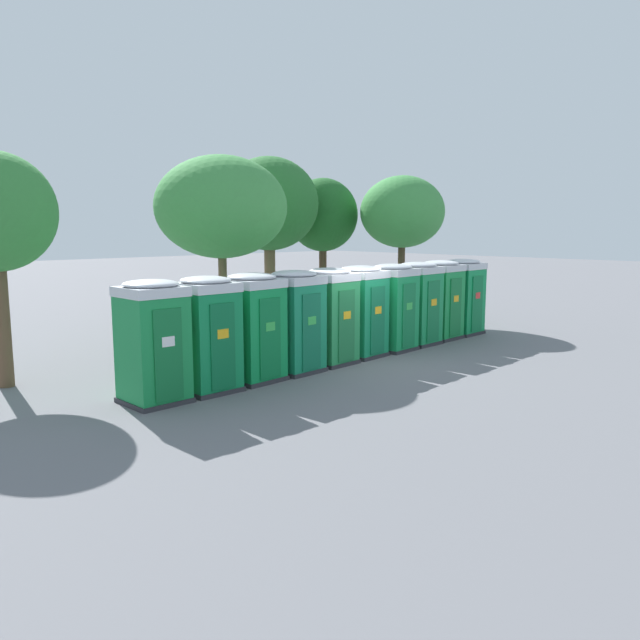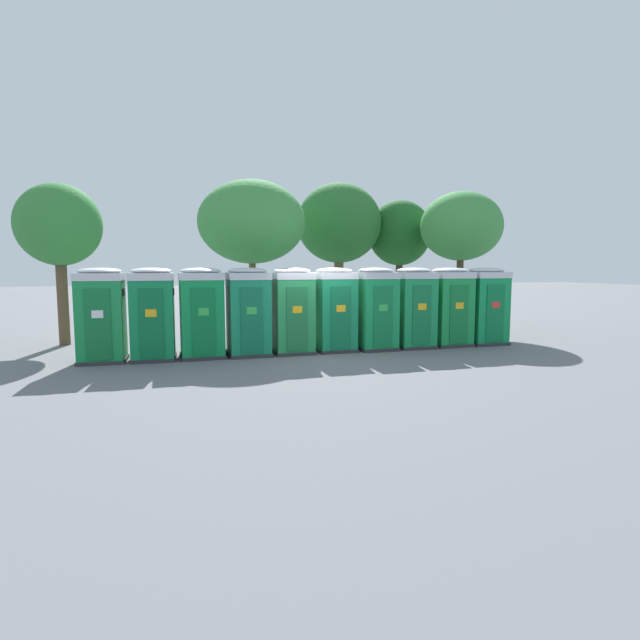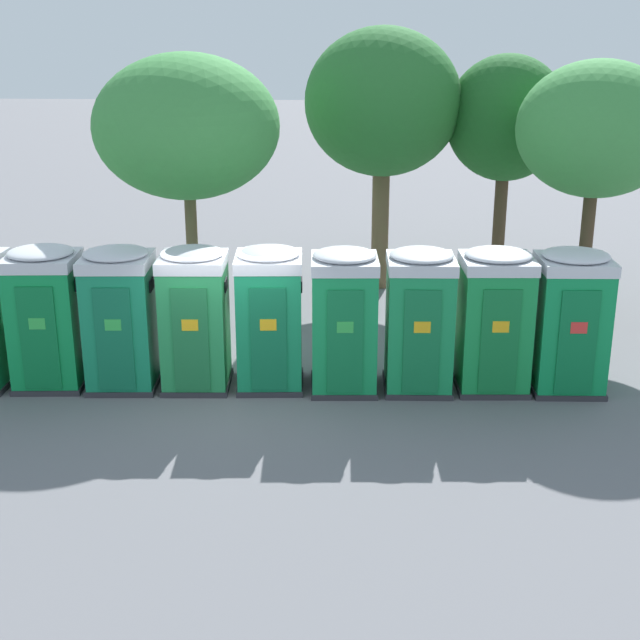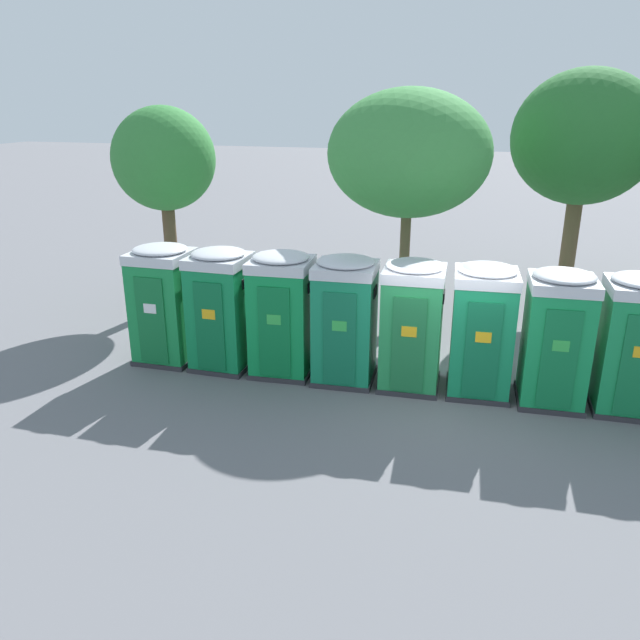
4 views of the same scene
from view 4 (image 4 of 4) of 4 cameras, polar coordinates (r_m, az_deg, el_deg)
The scene contains 12 objects.
ground_plane at distance 12.41m, azimuth 11.05°, elevation -6.50°, with size 120.00×120.00×0.00m, color slate.
portapotty_0 at distance 13.64m, azimuth -14.03°, elevation 1.52°, with size 1.22×1.22×2.54m.
portapotty_1 at distance 13.05m, azimuth -9.02°, elevation 1.05°, with size 1.18×1.21×2.54m.
portapotty_2 at distance 12.62m, azimuth -3.50°, elevation 0.62°, with size 1.30×1.28×2.54m.
portapotty_3 at distance 12.27m, azimuth 2.30°, elevation 0.08°, with size 1.27×1.27×2.54m.
portapotty_4 at distance 12.11m, azimuth 8.40°, elevation -0.40°, with size 1.23×1.25×2.54m.
portapotty_5 at distance 12.10m, azimuth 14.60°, elevation -0.85°, with size 1.25×1.28×2.54m.
portapotty_6 at distance 12.11m, azimuth 20.79°, elevation -1.51°, with size 1.23×1.26×2.54m.
portapotty_7 at distance 12.38m, azimuth 26.79°, elevation -1.93°, with size 1.22×1.23×2.54m.
street_tree_0 at distance 17.87m, azimuth 22.96°, elevation 15.02°, with size 3.63×3.63×6.14m.
street_tree_2 at distance 15.24m, azimuth 8.15°, elevation 14.80°, with size 3.84×3.84×5.65m.
street_tree_4 at distance 17.00m, azimuth -14.07°, elevation 13.96°, with size 2.64×2.64×5.23m.
Camera 4 is at (0.77, -11.15, 5.39)m, focal length 35.00 mm.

